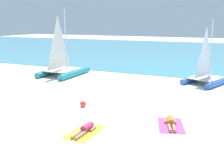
{
  "coord_description": "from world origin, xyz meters",
  "views": [
    {
      "loc": [
        6.88,
        -10.2,
        4.59
      ],
      "look_at": [
        0.0,
        5.31,
        1.2
      ],
      "focal_mm": 42.55,
      "sensor_mm": 36.0,
      "label": 1
    }
  ],
  "objects_px": {
    "sailboat_blue": "(206,74)",
    "towel_right": "(171,125)",
    "towel_middle": "(85,132)",
    "sunbather_middle": "(85,129)",
    "beach_ball": "(83,104)",
    "sailboat_teal": "(63,66)",
    "sunbather_right": "(171,122)"
  },
  "relations": [
    {
      "from": "sunbather_middle",
      "to": "beach_ball",
      "type": "relative_size",
      "value": 4.49
    },
    {
      "from": "sailboat_blue",
      "to": "towel_right",
      "type": "relative_size",
      "value": 2.53
    },
    {
      "from": "sailboat_teal",
      "to": "sunbather_right",
      "type": "height_order",
      "value": "sailboat_teal"
    },
    {
      "from": "towel_right",
      "to": "sailboat_blue",
      "type": "bearing_deg",
      "value": 85.74
    },
    {
      "from": "sunbather_right",
      "to": "beach_ball",
      "type": "distance_m",
      "value": 4.97
    },
    {
      "from": "towel_middle",
      "to": "beach_ball",
      "type": "height_order",
      "value": "beach_ball"
    },
    {
      "from": "sailboat_blue",
      "to": "towel_right",
      "type": "bearing_deg",
      "value": -72.14
    },
    {
      "from": "towel_middle",
      "to": "sunbather_right",
      "type": "relative_size",
      "value": 1.23
    },
    {
      "from": "sailboat_blue",
      "to": "sunbather_middle",
      "type": "distance_m",
      "value": 12.18
    },
    {
      "from": "sailboat_teal",
      "to": "towel_right",
      "type": "xyz_separation_m",
      "value": [
        10.91,
        -7.55,
        -0.85
      ]
    },
    {
      "from": "sailboat_blue",
      "to": "towel_right",
      "type": "distance_m",
      "value": 9.41
    },
    {
      "from": "towel_middle",
      "to": "sailboat_blue",
      "type": "bearing_deg",
      "value": 71.56
    },
    {
      "from": "towel_middle",
      "to": "beach_ball",
      "type": "relative_size",
      "value": 5.46
    },
    {
      "from": "towel_middle",
      "to": "towel_right",
      "type": "distance_m",
      "value": 3.88
    },
    {
      "from": "sailboat_blue",
      "to": "sunbather_right",
      "type": "xyz_separation_m",
      "value": [
        -0.72,
        -9.3,
        -0.59
      ]
    },
    {
      "from": "towel_middle",
      "to": "beach_ball",
      "type": "bearing_deg",
      "value": 121.19
    },
    {
      "from": "sailboat_blue",
      "to": "sunbather_right",
      "type": "relative_size",
      "value": 3.12
    },
    {
      "from": "towel_middle",
      "to": "sunbather_right",
      "type": "bearing_deg",
      "value": 36.2
    },
    {
      "from": "towel_middle",
      "to": "sunbather_middle",
      "type": "distance_m",
      "value": 0.14
    },
    {
      "from": "sunbather_middle",
      "to": "sunbather_right",
      "type": "xyz_separation_m",
      "value": [
        3.15,
        2.24,
        0.0
      ]
    },
    {
      "from": "beach_ball",
      "to": "towel_right",
      "type": "bearing_deg",
      "value": -8.0
    },
    {
      "from": "sailboat_blue",
      "to": "towel_middle",
      "type": "bearing_deg",
      "value": -86.31
    },
    {
      "from": "sunbather_middle",
      "to": "beach_ball",
      "type": "height_order",
      "value": "beach_ball"
    },
    {
      "from": "sunbather_middle",
      "to": "towel_right",
      "type": "distance_m",
      "value": 3.85
    },
    {
      "from": "sunbather_right",
      "to": "beach_ball",
      "type": "bearing_deg",
      "value": 155.73
    },
    {
      "from": "towel_middle",
      "to": "sailboat_teal",
      "type": "bearing_deg",
      "value": 128.35
    },
    {
      "from": "sailboat_teal",
      "to": "sailboat_blue",
      "type": "xyz_separation_m",
      "value": [
        11.61,
        1.81,
        -0.14
      ]
    },
    {
      "from": "sunbather_middle",
      "to": "towel_right",
      "type": "bearing_deg",
      "value": 35.8
    },
    {
      "from": "sailboat_blue",
      "to": "towel_right",
      "type": "xyz_separation_m",
      "value": [
        -0.7,
        -9.36,
        -0.71
      ]
    },
    {
      "from": "beach_ball",
      "to": "towel_middle",
      "type": "bearing_deg",
      "value": -58.81
    },
    {
      "from": "towel_right",
      "to": "beach_ball",
      "type": "height_order",
      "value": "beach_ball"
    },
    {
      "from": "sailboat_blue",
      "to": "sunbather_right",
      "type": "height_order",
      "value": "sailboat_blue"
    }
  ]
}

